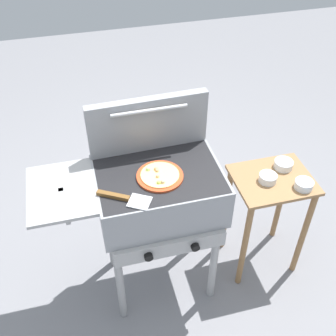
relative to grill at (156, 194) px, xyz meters
name	(u,v)px	position (x,y,z in m)	size (l,w,h in m)	color
ground_plane	(160,278)	(0.01, 0.00, -0.76)	(8.00, 8.00, 0.00)	gray
grill	(156,194)	(0.00, 0.00, 0.00)	(0.96, 0.53, 0.90)	gray
grill_lid_open	(148,124)	(0.01, 0.22, 0.30)	(0.63, 0.09, 0.30)	gray
pizza_cheese	(160,176)	(0.02, -0.03, 0.15)	(0.23, 0.23, 0.03)	#C64723
spatula	(124,198)	(-0.18, -0.14, 0.15)	(0.25, 0.18, 0.02)	#B7BABF
prep_table	(268,203)	(0.67, 0.00, -0.24)	(0.44, 0.36, 0.71)	olive
topping_bowl_near	(268,178)	(0.63, -0.01, -0.03)	(0.10, 0.10, 0.04)	silver
topping_bowl_far	(283,165)	(0.77, 0.08, -0.03)	(0.11, 0.11, 0.04)	silver
topping_bowl_middle	(304,185)	(0.80, -0.10, -0.03)	(0.10, 0.10, 0.04)	silver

